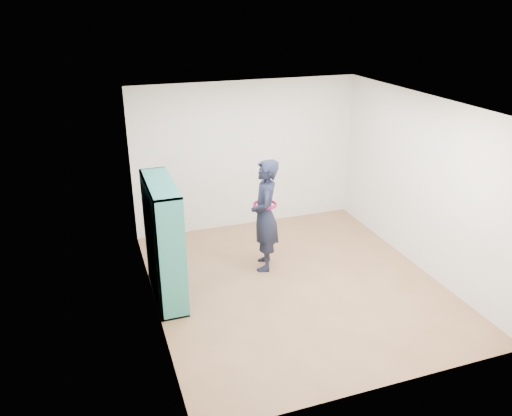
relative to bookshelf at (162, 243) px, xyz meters
name	(u,v)px	position (x,y,z in m)	size (l,w,h in m)	color
floor	(295,283)	(1.84, -0.31, -0.82)	(4.50, 4.50, 0.00)	brown
ceiling	(301,105)	(1.84, -0.31, 1.78)	(4.50, 4.50, 0.00)	white
wall_left	(150,220)	(-0.16, -0.31, 0.48)	(0.02, 4.50, 2.60)	white
wall_right	(422,184)	(3.84, -0.31, 0.48)	(0.02, 4.50, 2.60)	white
wall_back	(247,156)	(1.84, 1.94, 0.48)	(4.00, 0.02, 2.60)	white
wall_front	(391,283)	(1.84, -2.56, 0.48)	(4.00, 0.02, 2.60)	white
bookshelf	(162,243)	(0.00, 0.00, 0.00)	(0.37, 1.26, 1.67)	teal
person	(265,215)	(1.59, 0.31, 0.05)	(0.59, 0.73, 1.72)	black
smartphone	(255,206)	(1.48, 0.44, 0.16)	(0.02, 0.10, 0.13)	silver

